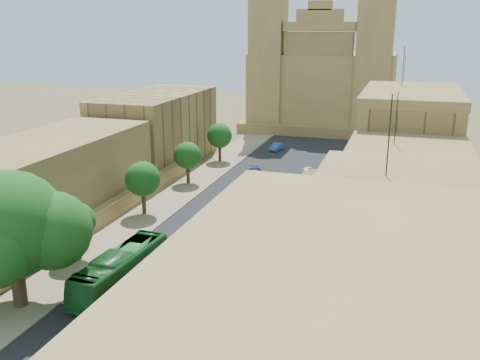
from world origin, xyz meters
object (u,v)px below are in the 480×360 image
Objects in this scene: street_tree_d at (220,136)px; pedestrian_a at (250,334)px; church at (323,78)px; street_tree_a at (76,222)px; car_blue_b at (277,147)px; car_blue_a at (177,257)px; car_white_a at (237,192)px; olive_pickup at (283,230)px; bus_cream_east at (307,191)px; street_tree_c at (188,156)px; car_dkblue at (254,174)px; car_white_b at (308,171)px; pedestrian_c at (298,272)px; street_tree_b at (143,179)px; bus_red_east at (274,253)px; car_cream at (271,228)px; ficus_tree at (13,229)px; red_truck at (158,284)px.

street_tree_d is 3.56× the size of pedestrian_a.
church is 7.20× the size of street_tree_a.
street_tree_a is 1.44× the size of car_blue_b.
car_white_a is (-0.71, 18.64, -0.04)m from car_blue_a.
olive_pickup is 13.52m from car_white_a.
street_tree_a is 25.68m from bus_cream_east.
street_tree_c reaches higher than street_tree_a.
car_white_b is (6.34, 3.66, -0.01)m from car_dkblue.
street_tree_c is 2.75× the size of pedestrian_c.
car_blue_a is 30.62m from car_white_b.
pedestrian_c is (18.69, -10.75, -2.84)m from street_tree_b.
street_tree_a is at bearing -3.22° from bus_red_east.
street_tree_c is at bearing -79.58° from pedestrian_a.
church is 3.32× the size of bus_cream_east.
street_tree_c is at bearing -46.94° from car_cream.
bus_cream_east is (0.13, 11.03, 0.47)m from olive_pickup.
car_blue_a reaches higher than car_cream.
street_tree_a is 1.08× the size of car_dkblue.
ficus_tree reaches higher than street_tree_a.
street_tree_d is 1.43× the size of car_white_b.
street_tree_c reaches higher than pedestrian_a.
street_tree_b is 19.06m from bus_red_east.
car_dkblue is at bearing -72.36° from car_cream.
pedestrian_a reaches higher than car_dkblue.
pedestrian_a is (7.50, -74.46, -8.74)m from church.
ficus_tree is 1.75× the size of street_tree_b.
street_tree_c is at bearing -96.57° from car_blue_b.
red_truck is (-0.02, -71.75, -7.83)m from church.
street_tree_b is at bearing -117.03° from car_white_a.
bus_red_east reaches higher than car_white_b.
pedestrian_c is (1.19, 9.10, 0.17)m from pedestrian_a.
car_blue_b is at bearing 104.57° from olive_pickup.
street_tree_d is at bearing -64.18° from car_cream.
pedestrian_c is (10.20, -0.14, 0.24)m from car_blue_a.
church reaches higher than car_blue_a.
car_cream is at bearing -82.89° from car_dkblue.
street_tree_a reaches higher than red_truck.
olive_pickup is 1.34× the size of car_white_a.
car_dkblue is 7.33m from car_white_b.
ficus_tree reaches higher than pedestrian_c.
street_tree_c is 16.08m from car_white_b.
street_tree_d is at bearing 104.99° from car_blue_a.
church reaches higher than bus_red_east.
street_tree_b reaches higher than olive_pickup.
olive_pickup is (15.13, 17.08, -4.78)m from ficus_tree.
pedestrian_c is (18.10, 9.24, -4.88)m from ficus_tree.
car_cream is (-1.46, 1.31, -0.48)m from olive_pickup.
car_blue_a is at bearing 73.54° from bus_cream_east.
church is 10.40× the size of car_blue_b.
car_white_b is (13.92, 7.52, -2.85)m from street_tree_c.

